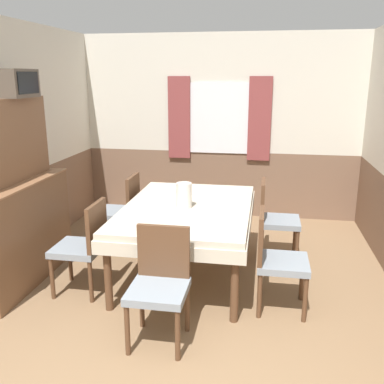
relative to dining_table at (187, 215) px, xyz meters
name	(u,v)px	position (x,y,z in m)	size (l,w,h in m)	color
wall_back	(220,127)	(0.09, 2.06, 0.67)	(4.34, 0.10, 2.60)	silver
wall_left	(4,148)	(-1.90, -0.12, 0.66)	(0.05, 4.73, 2.60)	silver
dining_table	(187,215)	(0.00, 0.00, 0.00)	(1.30, 1.88, 0.74)	beige
chair_head_near	(160,281)	(0.00, -1.17, -0.15)	(0.44, 0.44, 0.90)	brown
chair_left_far	(123,209)	(-0.89, 0.56, -0.15)	(0.44, 0.44, 0.90)	brown
chair_right_near	(275,257)	(0.89, -0.56, -0.15)	(0.44, 0.44, 0.90)	brown
chair_left_near	(85,244)	(-0.89, -0.56, -0.15)	(0.44, 0.44, 0.90)	brown
chair_right_far	(274,217)	(0.89, 0.56, -0.15)	(0.44, 0.44, 0.90)	brown
sideboard	(13,208)	(-1.65, -0.46, 0.13)	(0.46, 1.42, 1.82)	brown
tv	(15,83)	(-1.62, -0.25, 1.31)	(0.29, 0.43, 0.27)	#51473D
vase	(184,195)	(-0.02, -0.06, 0.23)	(0.15, 0.15, 0.25)	silver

